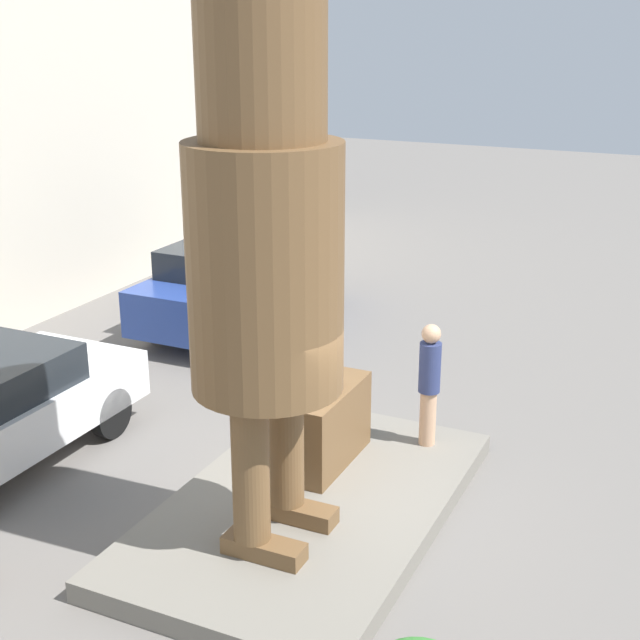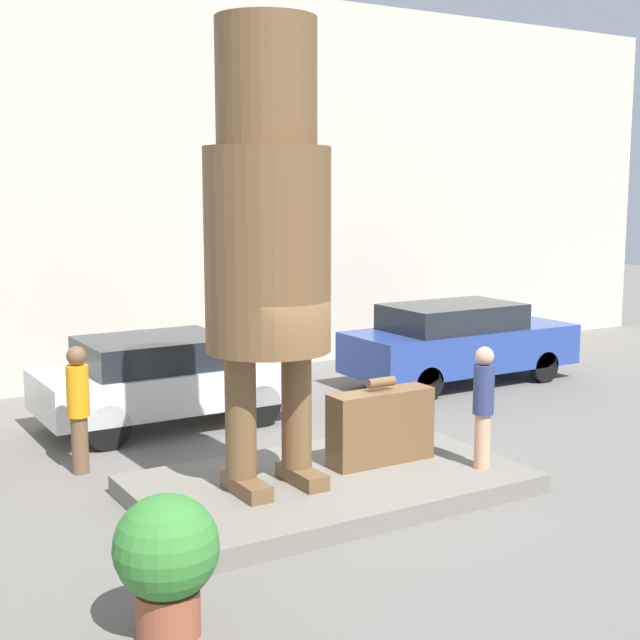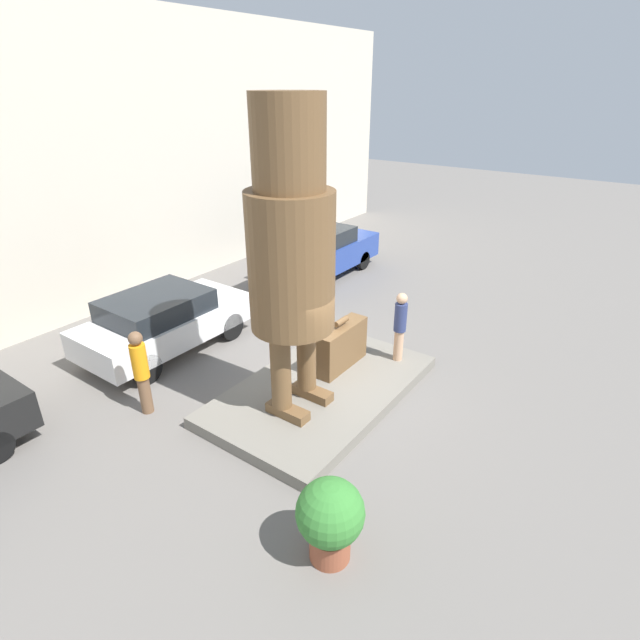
% 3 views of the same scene
% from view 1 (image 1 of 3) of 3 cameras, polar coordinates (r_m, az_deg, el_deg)
% --- Properties ---
extents(ground_plane, '(60.00, 60.00, 0.00)m').
position_cam_1_polar(ground_plane, '(10.18, -0.69, -12.47)').
color(ground_plane, slate).
extents(pedestal, '(4.75, 2.83, 0.24)m').
position_cam_1_polar(pedestal, '(10.12, -0.69, -11.90)').
color(pedestal, slate).
rests_on(pedestal, ground_plane).
extents(statue_figure, '(1.47, 1.47, 5.43)m').
position_cam_1_polar(statue_figure, '(8.20, -3.56, 5.56)').
color(statue_figure, brown).
rests_on(statue_figure, pedestal).
extents(giant_suitcase, '(1.44, 0.42, 1.13)m').
position_cam_1_polar(giant_suitcase, '(10.56, 0.75, -6.83)').
color(giant_suitcase, brown).
rests_on(giant_suitcase, pedestal).
extents(tourist, '(0.27, 0.27, 1.57)m').
position_cam_1_polar(tourist, '(10.95, 7.01, -3.81)').
color(tourist, tan).
rests_on(tourist, pedestal).
extents(parked_car_blue, '(4.65, 1.78, 1.57)m').
position_cam_1_polar(parked_car_blue, '(16.07, -5.29, 2.67)').
color(parked_car_blue, '#284293').
rests_on(parked_car_blue, ground_plane).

